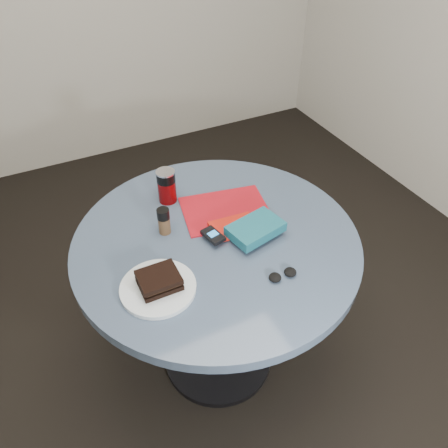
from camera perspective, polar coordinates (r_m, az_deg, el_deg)
name	(u,v)px	position (r m, az deg, el deg)	size (l,w,h in m)	color
ground	(218,357)	(2.10, -0.77, -17.04)	(4.00, 4.00, 0.00)	black
table	(217,270)	(1.63, -0.95, -5.99)	(1.00, 1.00, 0.75)	black
plate	(158,288)	(1.36, -8.60, -8.24)	(0.23, 0.23, 0.01)	silver
sandwich	(159,280)	(1.34, -8.48, -7.28)	(0.12, 0.10, 0.04)	black
soda_can	(167,186)	(1.66, -7.50, 4.94)	(0.09, 0.09, 0.13)	#5B0406
pepper_grinder	(164,221)	(1.52, -7.86, 0.41)	(0.05, 0.05, 0.10)	#4E3721
magazine	(225,210)	(1.63, 0.18, 1.86)	(0.31, 0.24, 0.01)	maroon
red_book	(234,227)	(1.54, 1.28, -0.39)	(0.16, 0.11, 0.01)	#B1190E
novel	(255,229)	(1.50, 4.13, -0.62)	(0.19, 0.12, 0.04)	#145160
mp3_player	(213,235)	(1.49, -1.45, -1.50)	(0.07, 0.09, 0.02)	black
headphones	(283,275)	(1.39, 7.67, -6.59)	(0.10, 0.04, 0.02)	black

